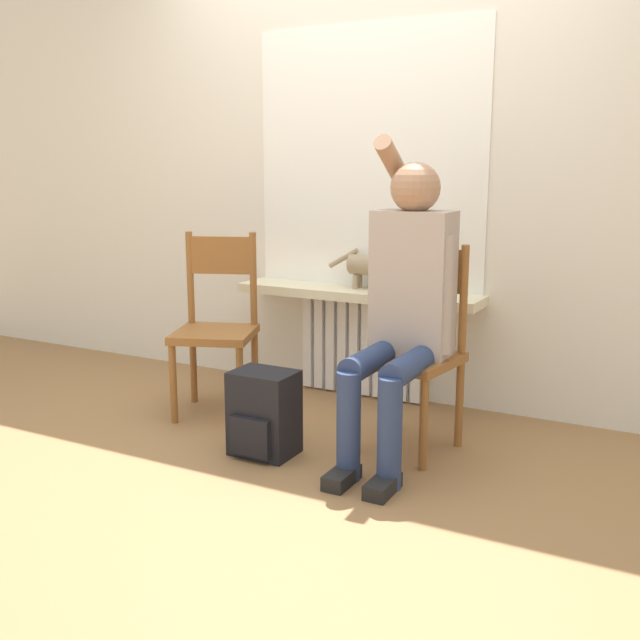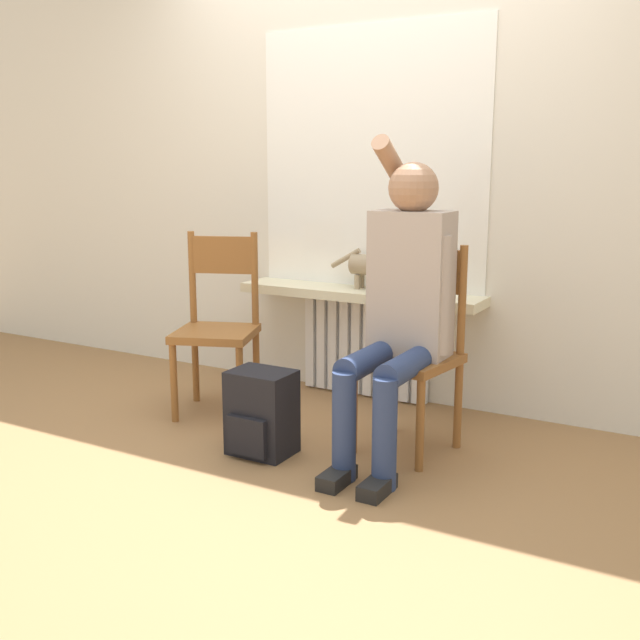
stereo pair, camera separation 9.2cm
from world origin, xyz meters
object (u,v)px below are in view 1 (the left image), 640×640
Objects in this scene: backpack at (264,414)px; person at (405,298)px; chair_right at (415,347)px; chair_left at (216,324)px; cat at (380,265)px.

person is at bearing 27.82° from backpack.
chair_right reaches higher than backpack.
chair_right is at bearing 87.33° from person.
chair_left reaches higher than cat.
backpack is at bearing -57.32° from chair_left.
chair_left is 1.08m from chair_right.
chair_right is at bearing -20.52° from chair_left.
person is (1.08, -0.11, 0.24)m from chair_left.
cat is (-0.42, 0.56, 0.28)m from chair_right.
backpack is (-0.13, -0.96, -0.56)m from cat.
person is 0.81m from backpack.
backpack is (-0.55, -0.40, -0.28)m from chair_right.
cat is (-0.41, 0.67, 0.03)m from person.
person reaches higher than backpack.
chair_right is (1.08, 0.00, 0.00)m from chair_left.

